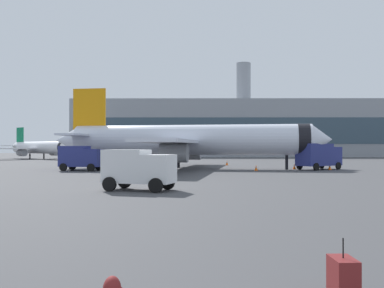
# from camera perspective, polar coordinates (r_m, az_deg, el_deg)

# --- Properties ---
(airplane_at_gate) EXTENTS (35.73, 32.36, 10.50)m
(airplane_at_gate) POSITION_cam_1_polar(r_m,az_deg,el_deg) (53.48, -0.50, 0.53)
(airplane_at_gate) COLOR silver
(airplane_at_gate) RESTS_ON ground
(airplane_taxiing) EXTENTS (21.77, 20.19, 7.65)m
(airplane_taxiing) POSITION_cam_1_polar(r_m,az_deg,el_deg) (103.89, -19.92, -0.47)
(airplane_taxiing) COLOR white
(airplane_taxiing) RESTS_ON ground
(service_truck) EXTENTS (5.10, 3.19, 2.90)m
(service_truck) POSITION_cam_1_polar(r_m,az_deg,el_deg) (50.83, -14.83, -1.71)
(service_truck) COLOR navy
(service_truck) RESTS_ON ground
(fuel_truck) EXTENTS (6.28, 5.43, 3.20)m
(fuel_truck) POSITION_cam_1_polar(r_m,az_deg,el_deg) (53.96, 16.77, -1.46)
(fuel_truck) COLOR navy
(fuel_truck) RESTS_ON ground
(cargo_van) EXTENTS (4.79, 3.36, 2.60)m
(cargo_van) POSITION_cam_1_polar(r_m,az_deg,el_deg) (26.92, -7.29, -3.19)
(cargo_van) COLOR white
(cargo_van) RESTS_ON ground
(safety_cone_near) EXTENTS (0.44, 0.44, 0.77)m
(safety_cone_near) POSITION_cam_1_polar(r_m,az_deg,el_deg) (53.97, 18.16, -2.94)
(safety_cone_near) COLOR #F2590C
(safety_cone_near) RESTS_ON ground
(safety_cone_mid) EXTENTS (0.44, 0.44, 0.70)m
(safety_cone_mid) POSITION_cam_1_polar(r_m,az_deg,el_deg) (53.98, 13.69, -2.98)
(safety_cone_mid) COLOR #F2590C
(safety_cone_mid) RESTS_ON ground
(safety_cone_far) EXTENTS (0.44, 0.44, 0.75)m
(safety_cone_far) POSITION_cam_1_polar(r_m,az_deg,el_deg) (64.38, 4.75, -2.56)
(safety_cone_far) COLOR #F2590C
(safety_cone_far) RESTS_ON ground
(safety_cone_outer) EXTENTS (0.44, 0.44, 0.67)m
(safety_cone_outer) POSITION_cam_1_polar(r_m,az_deg,el_deg) (50.20, 8.68, -3.20)
(safety_cone_outer) COLOR #F2590C
(safety_cone_outer) RESTS_ON ground
(rolling_suitcase) EXTENTS (0.42, 0.65, 1.10)m
(rolling_suitcase) POSITION_cam_1_polar(r_m,az_deg,el_deg) (8.40, 19.80, -16.64)
(rolling_suitcase) COLOR maroon
(rolling_suitcase) RESTS_ON ground
(terminal_building) EXTENTS (100.15, 22.44, 28.35)m
(terminal_building) POSITION_cam_1_polar(r_m,az_deg,el_deg) (128.65, 7.15, 2.01)
(terminal_building) COLOR gray
(terminal_building) RESTS_ON ground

